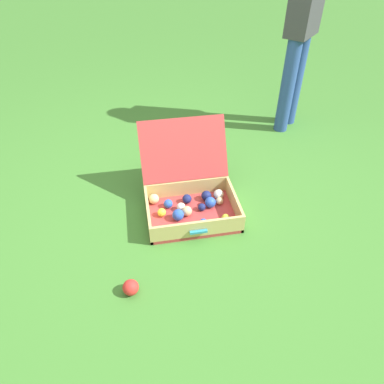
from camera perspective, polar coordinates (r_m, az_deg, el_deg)
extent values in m
plane|color=#3D7A2D|center=(2.39, -0.77, -4.32)|extent=(16.00, 16.00, 0.00)
cube|color=#B23838|center=(2.40, 0.00, -3.66)|extent=(0.60, 0.43, 0.03)
cube|color=tan|center=(2.34, -7.05, -3.46)|extent=(0.02, 0.43, 0.14)
cube|color=tan|center=(2.42, 6.82, -1.77)|extent=(0.02, 0.43, 0.14)
cube|color=tan|center=(2.21, 0.96, -6.16)|extent=(0.56, 0.02, 0.14)
cube|color=tan|center=(2.51, -0.84, 0.50)|extent=(0.56, 0.02, 0.14)
cube|color=#B23838|center=(2.46, -1.36, 6.88)|extent=(0.60, 0.23, 0.38)
cube|color=teal|center=(2.19, 1.07, -6.42)|extent=(0.11, 0.02, 0.02)
sphere|color=#D1B784|center=(2.45, 4.44, -1.42)|extent=(0.05, 0.05, 0.05)
sphere|color=navy|center=(2.45, -0.82, -1.11)|extent=(0.06, 0.06, 0.06)
sphere|color=#D1B784|center=(2.36, -0.87, -3.10)|extent=(0.07, 0.07, 0.07)
sphere|color=white|center=(2.49, 4.30, -0.38)|extent=(0.07, 0.07, 0.07)
sphere|color=#D1B784|center=(2.46, -6.15, -1.10)|extent=(0.07, 0.07, 0.07)
sphere|color=blue|center=(2.42, 2.97, -1.67)|extent=(0.08, 0.08, 0.08)
sphere|color=navy|center=(2.40, 1.58, -2.45)|extent=(0.05, 0.05, 0.05)
sphere|color=blue|center=(2.33, -2.27, -3.70)|extent=(0.08, 0.08, 0.08)
sphere|color=blue|center=(2.30, 1.84, -4.86)|extent=(0.05, 0.05, 0.05)
sphere|color=#CCDB38|center=(2.36, -4.90, -3.29)|extent=(0.06, 0.06, 0.06)
sphere|color=blue|center=(2.42, -3.86, -1.88)|extent=(0.06, 0.06, 0.06)
sphere|color=#CCDB38|center=(2.33, 5.43, -4.15)|extent=(0.05, 0.05, 0.05)
sphere|color=navy|center=(2.48, 2.33, -0.59)|extent=(0.07, 0.07, 0.07)
sphere|color=white|center=(2.39, -1.78, -2.42)|extent=(0.06, 0.06, 0.06)
sphere|color=yellow|center=(2.28, 3.02, -5.13)|extent=(0.06, 0.06, 0.06)
sphere|color=red|center=(2.00, -9.84, -14.90)|extent=(0.09, 0.09, 0.09)
cylinder|color=#2D4C93|center=(3.45, 16.33, 16.83)|extent=(0.12, 0.12, 0.81)
cylinder|color=#2D4C93|center=(3.29, 15.11, 15.95)|extent=(0.12, 0.12, 0.81)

